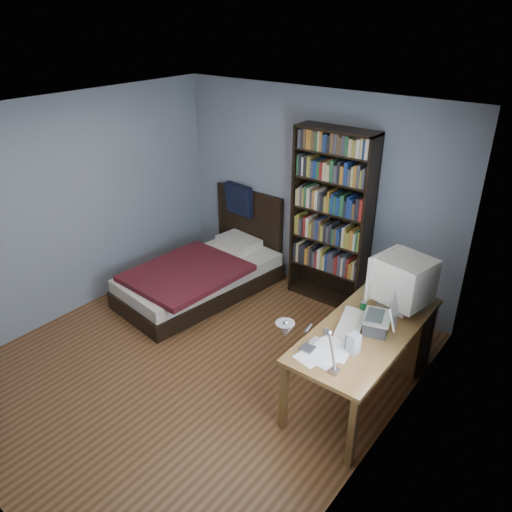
{
  "coord_description": "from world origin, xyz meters",
  "views": [
    {
      "loc": [
        2.97,
        -2.87,
        3.31
      ],
      "look_at": [
        0.14,
        0.78,
        0.97
      ],
      "focal_mm": 35.0,
      "sensor_mm": 36.0,
      "label": 1
    }
  ],
  "objects_px": {
    "keyboard": "(351,324)",
    "bed": "(204,273)",
    "crt_monitor": "(403,280)",
    "laptop": "(378,322)",
    "bookshelf": "(331,219)",
    "speaker": "(354,343)",
    "desk": "(387,330)",
    "soda_can": "(363,307)",
    "desk_lamp": "(294,334)"
  },
  "relations": [
    {
      "from": "crt_monitor",
      "to": "bookshelf",
      "type": "xyz_separation_m",
      "value": [
        -1.23,
        0.8,
        0.03
      ]
    },
    {
      "from": "keyboard",
      "to": "soda_can",
      "type": "xyz_separation_m",
      "value": [
        -0.02,
        0.27,
        0.04
      ]
    },
    {
      "from": "laptop",
      "to": "bed",
      "type": "bearing_deg",
      "value": 169.24
    },
    {
      "from": "keyboard",
      "to": "bed",
      "type": "height_order",
      "value": "bed"
    },
    {
      "from": "crt_monitor",
      "to": "laptop",
      "type": "xyz_separation_m",
      "value": [
        0.01,
        -0.49,
        -0.2
      ]
    },
    {
      "from": "crt_monitor",
      "to": "laptop",
      "type": "distance_m",
      "value": 0.53
    },
    {
      "from": "crt_monitor",
      "to": "bookshelf",
      "type": "relative_size",
      "value": 0.26
    },
    {
      "from": "bookshelf",
      "to": "speaker",
      "type": "bearing_deg",
      "value": -54.39
    },
    {
      "from": "bed",
      "to": "crt_monitor",
      "type": "bearing_deg",
      "value": 0.06
    },
    {
      "from": "crt_monitor",
      "to": "keyboard",
      "type": "bearing_deg",
      "value": -111.48
    },
    {
      "from": "speaker",
      "to": "bookshelf",
      "type": "relative_size",
      "value": 0.08
    },
    {
      "from": "desk_lamp",
      "to": "soda_can",
      "type": "xyz_separation_m",
      "value": [
        -0.1,
        1.34,
        -0.49
      ]
    },
    {
      "from": "crt_monitor",
      "to": "speaker",
      "type": "relative_size",
      "value": 3.09
    },
    {
      "from": "crt_monitor",
      "to": "bed",
      "type": "relative_size",
      "value": 0.25
    },
    {
      "from": "desk_lamp",
      "to": "bookshelf",
      "type": "distance_m",
      "value": 2.66
    },
    {
      "from": "desk_lamp",
      "to": "laptop",
      "type": "bearing_deg",
      "value": 82.37
    },
    {
      "from": "speaker",
      "to": "soda_can",
      "type": "xyz_separation_m",
      "value": [
        -0.21,
        0.6,
        -0.03
      ]
    },
    {
      "from": "bookshelf",
      "to": "crt_monitor",
      "type": "bearing_deg",
      "value": -33.25
    },
    {
      "from": "laptop",
      "to": "speaker",
      "type": "height_order",
      "value": "laptop"
    },
    {
      "from": "laptop",
      "to": "keyboard",
      "type": "bearing_deg",
      "value": -165.01
    },
    {
      "from": "crt_monitor",
      "to": "bed",
      "type": "xyz_separation_m",
      "value": [
        -2.54,
        -0.0,
        -0.78
      ]
    },
    {
      "from": "crt_monitor",
      "to": "speaker",
      "type": "distance_m",
      "value": 0.9
    },
    {
      "from": "laptop",
      "to": "soda_can",
      "type": "height_order",
      "value": "laptop"
    },
    {
      "from": "soda_can",
      "to": "laptop",
      "type": "bearing_deg",
      "value": -40.59
    },
    {
      "from": "laptop",
      "to": "bed",
      "type": "distance_m",
      "value": 2.67
    },
    {
      "from": "desk_lamp",
      "to": "soda_can",
      "type": "height_order",
      "value": "desk_lamp"
    },
    {
      "from": "crt_monitor",
      "to": "laptop",
      "type": "bearing_deg",
      "value": -88.45
    },
    {
      "from": "desk",
      "to": "keyboard",
      "type": "height_order",
      "value": "keyboard"
    },
    {
      "from": "desk",
      "to": "soda_can",
      "type": "distance_m",
      "value": 0.49
    },
    {
      "from": "speaker",
      "to": "bed",
      "type": "xyz_separation_m",
      "value": [
        -2.52,
        0.88,
        -0.56
      ]
    },
    {
      "from": "soda_can",
      "to": "bed",
      "type": "relative_size",
      "value": 0.05
    },
    {
      "from": "desk",
      "to": "soda_can",
      "type": "height_order",
      "value": "soda_can"
    },
    {
      "from": "desk",
      "to": "crt_monitor",
      "type": "height_order",
      "value": "crt_monitor"
    },
    {
      "from": "desk_lamp",
      "to": "crt_monitor",
      "type": "bearing_deg",
      "value": 85.13
    },
    {
      "from": "soda_can",
      "to": "crt_monitor",
      "type": "bearing_deg",
      "value": 49.67
    },
    {
      "from": "laptop",
      "to": "bed",
      "type": "height_order",
      "value": "bed"
    },
    {
      "from": "desk",
      "to": "speaker",
      "type": "height_order",
      "value": "speaker"
    },
    {
      "from": "desk_lamp",
      "to": "speaker",
      "type": "distance_m",
      "value": 0.87
    },
    {
      "from": "keyboard",
      "to": "bookshelf",
      "type": "xyz_separation_m",
      "value": [
        -1.01,
        1.35,
        0.32
      ]
    },
    {
      "from": "desk",
      "to": "bookshelf",
      "type": "xyz_separation_m",
      "value": [
        -1.14,
        0.79,
        0.64
      ]
    },
    {
      "from": "crt_monitor",
      "to": "soda_can",
      "type": "height_order",
      "value": "crt_monitor"
    },
    {
      "from": "desk",
      "to": "laptop",
      "type": "distance_m",
      "value": 0.66
    },
    {
      "from": "bed",
      "to": "laptop",
      "type": "bearing_deg",
      "value": -10.76
    },
    {
      "from": "crt_monitor",
      "to": "bed",
      "type": "distance_m",
      "value": 2.66
    },
    {
      "from": "soda_can",
      "to": "bookshelf",
      "type": "bearing_deg",
      "value": 132.55
    },
    {
      "from": "crt_monitor",
      "to": "desk_lamp",
      "type": "relative_size",
      "value": 0.8
    },
    {
      "from": "bed",
      "to": "speaker",
      "type": "bearing_deg",
      "value": -19.14
    },
    {
      "from": "speaker",
      "to": "soda_can",
      "type": "relative_size",
      "value": 1.64
    },
    {
      "from": "desk",
      "to": "bookshelf",
      "type": "height_order",
      "value": "bookshelf"
    },
    {
      "from": "desk",
      "to": "bed",
      "type": "xyz_separation_m",
      "value": [
        -2.46,
        -0.02,
        -0.17
      ]
    }
  ]
}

